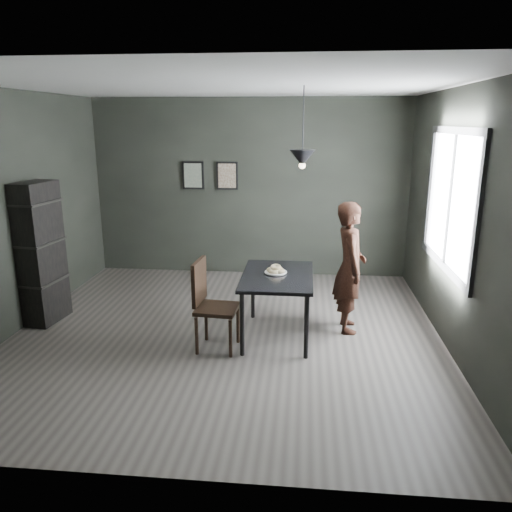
# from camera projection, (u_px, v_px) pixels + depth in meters

# --- Properties ---
(ground) EXTENTS (5.00, 5.00, 0.00)m
(ground) POSITION_uv_depth(u_px,v_px,m) (226.00, 333.00, 5.92)
(ground) COLOR #393431
(ground) RESTS_ON ground
(back_wall) EXTENTS (5.00, 0.10, 2.80)m
(back_wall) POSITION_uv_depth(u_px,v_px,m) (249.00, 188.00, 7.95)
(back_wall) COLOR black
(back_wall) RESTS_ON ground
(ceiling) EXTENTS (5.00, 5.00, 0.02)m
(ceiling) POSITION_uv_depth(u_px,v_px,m) (222.00, 85.00, 5.19)
(ceiling) COLOR silver
(ceiling) RESTS_ON ground
(window_assembly) EXTENTS (0.04, 1.96, 1.56)m
(window_assembly) POSITION_uv_depth(u_px,v_px,m) (450.00, 200.00, 5.46)
(window_assembly) COLOR white
(window_assembly) RESTS_ON ground
(cafe_table) EXTENTS (0.80, 1.20, 0.75)m
(cafe_table) POSITION_uv_depth(u_px,v_px,m) (277.00, 281.00, 5.69)
(cafe_table) COLOR black
(cafe_table) RESTS_ON ground
(white_plate) EXTENTS (0.23, 0.23, 0.01)m
(white_plate) POSITION_uv_depth(u_px,v_px,m) (276.00, 273.00, 5.72)
(white_plate) COLOR white
(white_plate) RESTS_ON cafe_table
(donut_pile) EXTENTS (0.21, 0.21, 0.09)m
(donut_pile) POSITION_uv_depth(u_px,v_px,m) (276.00, 270.00, 5.71)
(donut_pile) COLOR #FAECC2
(donut_pile) RESTS_ON white_plate
(woman) EXTENTS (0.41, 0.59, 1.56)m
(woman) POSITION_uv_depth(u_px,v_px,m) (350.00, 267.00, 5.85)
(woman) COLOR black
(woman) RESTS_ON ground
(wood_chair) EXTENTS (0.47, 0.47, 1.00)m
(wood_chair) POSITION_uv_depth(u_px,v_px,m) (209.00, 299.00, 5.41)
(wood_chair) COLOR black
(wood_chair) RESTS_ON ground
(shelf_unit) EXTENTS (0.39, 0.62, 1.75)m
(shelf_unit) POSITION_uv_depth(u_px,v_px,m) (41.00, 253.00, 6.10)
(shelf_unit) COLOR black
(shelf_unit) RESTS_ON ground
(pendant_lamp) EXTENTS (0.28, 0.28, 0.86)m
(pendant_lamp) POSITION_uv_depth(u_px,v_px,m) (302.00, 158.00, 5.40)
(pendant_lamp) COLOR black
(pendant_lamp) RESTS_ON ground
(framed_print_left) EXTENTS (0.34, 0.04, 0.44)m
(framed_print_left) POSITION_uv_depth(u_px,v_px,m) (193.00, 175.00, 7.96)
(framed_print_left) COLOR black
(framed_print_left) RESTS_ON ground
(framed_print_right) EXTENTS (0.34, 0.04, 0.44)m
(framed_print_right) POSITION_uv_depth(u_px,v_px,m) (227.00, 176.00, 7.90)
(framed_print_right) COLOR black
(framed_print_right) RESTS_ON ground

